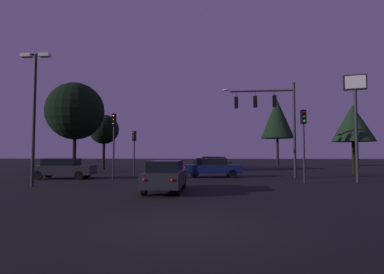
% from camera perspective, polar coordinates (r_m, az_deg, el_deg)
% --- Properties ---
extents(ground_plane, '(168.00, 168.00, 0.00)m').
position_cam_1_polar(ground_plane, '(32.57, 2.64, -6.37)').
color(ground_plane, black).
rests_on(ground_plane, ground).
extents(traffic_signal_mast_arm, '(5.61, 0.53, 7.41)m').
position_cam_1_polar(traffic_signal_mast_arm, '(25.05, 14.54, 4.46)').
color(traffic_signal_mast_arm, '#232326').
rests_on(traffic_signal_mast_arm, ground).
extents(traffic_light_corner_left, '(0.34, 0.37, 4.71)m').
position_cam_1_polar(traffic_light_corner_left, '(22.58, -14.17, 0.69)').
color(traffic_light_corner_left, '#232326').
rests_on(traffic_light_corner_left, ground).
extents(traffic_light_corner_right, '(0.36, 0.38, 4.67)m').
position_cam_1_polar(traffic_light_corner_right, '(20.95, 19.86, 0.99)').
color(traffic_light_corner_right, '#232326').
rests_on(traffic_light_corner_right, ground).
extents(traffic_light_median, '(0.34, 0.37, 3.89)m').
position_cam_1_polar(traffic_light_median, '(27.99, -10.61, -1.18)').
color(traffic_light_median, '#232326').
rests_on(traffic_light_median, ground).
extents(car_nearside_lane, '(1.72, 4.49, 1.52)m').
position_cam_1_polar(car_nearside_lane, '(15.39, -4.84, -7.07)').
color(car_nearside_lane, '#232328').
rests_on(car_nearside_lane, ground).
extents(car_crossing_left, '(4.63, 2.18, 1.52)m').
position_cam_1_polar(car_crossing_left, '(24.83, 3.75, -5.55)').
color(car_crossing_left, '#0F1947').
rests_on(car_crossing_left, ground).
extents(car_crossing_right, '(4.66, 2.08, 1.52)m').
position_cam_1_polar(car_crossing_right, '(25.07, -22.66, -5.30)').
color(car_crossing_right, '#232328').
rests_on(car_crossing_right, ground).
extents(car_far_lane, '(4.63, 3.34, 1.52)m').
position_cam_1_polar(car_far_lane, '(36.97, 3.90, -4.74)').
color(car_far_lane, '#473828').
rests_on(car_far_lane, ground).
extents(parking_lot_lamp_post, '(1.70, 0.36, 7.63)m').
position_cam_1_polar(parking_lot_lamp_post, '(19.97, -26.99, 5.91)').
color(parking_lot_lamp_post, '#232326').
rests_on(parking_lot_lamp_post, ground).
extents(store_sign_illuminated, '(1.42, 0.56, 7.06)m').
position_cam_1_polar(store_sign_illuminated, '(23.08, 27.87, 5.49)').
color(store_sign_illuminated, '#232326').
rests_on(store_sign_illuminated, ground).
extents(tree_behind_sign, '(4.75, 4.75, 9.87)m').
position_cam_1_polar(tree_behind_sign, '(46.87, 15.39, 3.28)').
color(tree_behind_sign, black).
rests_on(tree_behind_sign, ground).
extents(tree_left_far, '(5.65, 5.65, 8.91)m').
position_cam_1_polar(tree_left_far, '(32.91, -20.69, 4.45)').
color(tree_left_far, black).
rests_on(tree_left_far, ground).
extents(tree_center_horizon, '(3.55, 3.55, 6.58)m').
position_cam_1_polar(tree_center_horizon, '(38.93, -15.87, 1.32)').
color(tree_center_horizon, black).
rests_on(tree_center_horizon, ground).
extents(tree_right_cluster, '(3.81, 3.81, 6.40)m').
position_cam_1_polar(tree_right_cluster, '(32.28, 27.48, 2.24)').
color(tree_right_cluster, black).
rests_on(tree_right_cluster, ground).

